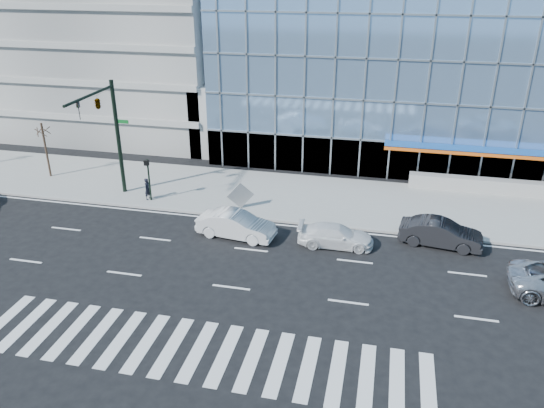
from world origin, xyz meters
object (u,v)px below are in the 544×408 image
at_px(ped_signal_post, 148,173).
at_px(pedestrian, 148,189).
at_px(traffic_signal, 104,115).
at_px(white_suv, 336,236).
at_px(tilted_panel, 240,196).
at_px(white_sedan, 236,225).
at_px(street_tree_near, 42,131).
at_px(dark_sedan, 441,233).

relative_size(ped_signal_post, pedestrian, 1.95).
distance_m(traffic_signal, white_suv, 16.91).
bearing_deg(pedestrian, tilted_panel, -79.41).
relative_size(traffic_signal, pedestrian, 5.20).
height_order(traffic_signal, pedestrian, traffic_signal).
relative_size(white_suv, white_sedan, 0.93).
bearing_deg(ped_signal_post, street_tree_near, 164.94).
distance_m(traffic_signal, ped_signal_post, 4.75).
distance_m(pedestrian, tilted_panel, 6.70).
distance_m(traffic_signal, tilted_panel, 10.31).
distance_m(ped_signal_post, tilted_panel, 6.54).
bearing_deg(ped_signal_post, white_suv, -14.15).
bearing_deg(white_sedan, dark_sedan, -75.42).
bearing_deg(street_tree_near, tilted_panel, -8.62).
relative_size(ped_signal_post, tilted_panel, 2.31).
bearing_deg(white_sedan, white_suv, -80.99).
bearing_deg(dark_sedan, traffic_signal, 93.50).
xyz_separation_m(street_tree_near, tilted_panel, (15.95, -2.42, -2.71)).
bearing_deg(ped_signal_post, dark_sedan, -5.78).
bearing_deg(white_suv, traffic_signal, 76.36).
bearing_deg(pedestrian, traffic_signal, 113.86).
xyz_separation_m(white_suv, white_sedan, (-6.00, -0.21, 0.15)).
xyz_separation_m(ped_signal_post, pedestrian, (-0.24, 0.15, -1.22)).
height_order(street_tree_near, dark_sedan, street_tree_near).
relative_size(white_suv, tilted_panel, 3.41).
height_order(street_tree_near, white_sedan, street_tree_near).
bearing_deg(pedestrian, street_tree_near, 86.15).
height_order(ped_signal_post, white_suv, ped_signal_post).
bearing_deg(pedestrian, white_suv, -93.81).
relative_size(traffic_signal, ped_signal_post, 2.67).
distance_m(white_sedan, dark_sedan, 12.11).
height_order(ped_signal_post, white_sedan, ped_signal_post).
distance_m(street_tree_near, tilted_panel, 16.36).
bearing_deg(traffic_signal, ped_signal_post, 8.52).
bearing_deg(tilted_panel, white_suv, -51.62).
bearing_deg(street_tree_near, white_sedan, -20.05).
xyz_separation_m(ped_signal_post, dark_sedan, (19.21, -1.94, -1.36)).
relative_size(white_suv, pedestrian, 2.88).
bearing_deg(ped_signal_post, tilted_panel, 1.22).
bearing_deg(dark_sedan, ped_signal_post, 91.86).
height_order(ped_signal_post, tilted_panel, ped_signal_post).
distance_m(white_suv, tilted_panel, 7.61).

